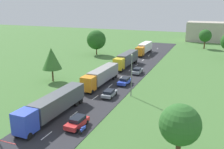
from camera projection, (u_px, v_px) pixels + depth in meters
The scene contains 17 objects.
road at pixel (94, 98), 46.97m from camera, with size 10.00×140.00×0.06m, color #2B2B30.
lane_marking_centre at pixel (85, 105), 43.72m from camera, with size 0.16×121.24×0.01m.
truck_lead at pixel (53, 105), 38.74m from camera, with size 2.80×15.06×3.52m.
truck_second at pixel (101, 76), 54.24m from camera, with size 2.87×13.59×3.42m.
truck_third at pixel (126, 59), 69.48m from camera, with size 2.85×13.27×3.68m.
truck_fourth at pixel (144, 48), 86.31m from camera, with size 2.68×12.42×3.61m.
car_second at pixel (77, 122), 35.98m from camera, with size 2.04×4.17×1.51m.
car_third at pixel (109, 93), 47.47m from camera, with size 1.94×4.01×1.38m.
car_fourth at pixel (125, 81), 54.61m from camera, with size 2.03×4.15×1.49m.
car_fifth at pixel (137, 71), 62.86m from camera, with size 2.02×4.33×1.48m.
motorcycle_courier at pixel (83, 129), 34.57m from camera, with size 0.28×1.94×0.91m.
lamppost_second at pixel (131, 73), 47.02m from camera, with size 0.36×0.36×8.18m.
tree_oak at pixel (205, 36), 95.54m from camera, with size 4.69×4.69×7.28m.
tree_pine at pixel (96, 40), 84.55m from camera, with size 6.38×6.38×8.22m.
tree_elm at pixel (52, 59), 55.85m from camera, with size 4.33×4.33×7.61m.
tree_ash at pixel (180, 125), 26.34m from camera, with size 4.41×4.41×7.21m.
distant_building at pixel (205, 32), 114.32m from camera, with size 15.58×10.71×8.55m, color #B2A899.
Camera 1 is at (19.38, -15.04, 17.29)m, focal length 40.66 mm.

